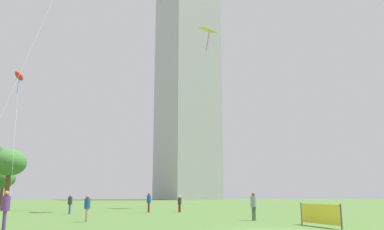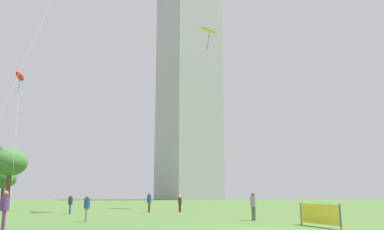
% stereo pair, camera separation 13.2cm
% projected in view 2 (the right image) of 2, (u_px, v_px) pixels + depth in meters
% --- Properties ---
extents(person_standing_0, '(0.38, 0.38, 1.71)m').
position_uv_depth(person_standing_0, '(70.00, 203.00, 35.34)').
color(person_standing_0, '#1E478C').
rests_on(person_standing_0, ground).
extents(person_standing_1, '(0.36, 0.36, 1.62)m').
position_uv_depth(person_standing_1, '(180.00, 202.00, 39.30)').
color(person_standing_1, maroon).
rests_on(person_standing_1, ground).
extents(person_standing_2, '(0.40, 0.40, 1.82)m').
position_uv_depth(person_standing_2, '(253.00, 204.00, 26.22)').
color(person_standing_2, '#3F593F').
rests_on(person_standing_2, ground).
extents(person_standing_3, '(0.42, 0.42, 1.87)m').
position_uv_depth(person_standing_3, '(149.00, 201.00, 38.73)').
color(person_standing_3, maroon).
rests_on(person_standing_3, ground).
extents(person_standing_4, '(0.37, 0.37, 1.67)m').
position_uv_depth(person_standing_4, '(87.00, 206.00, 24.93)').
color(person_standing_4, tan).
rests_on(person_standing_4, ground).
extents(person_standing_5, '(0.41, 0.41, 1.86)m').
position_uv_depth(person_standing_5, '(5.00, 207.00, 19.25)').
color(person_standing_5, '#593372').
rests_on(person_standing_5, ground).
extents(kite_flying_1, '(2.54, 10.66, 16.15)m').
position_uv_depth(kite_flying_1, '(20.00, 76.00, 47.14)').
color(kite_flying_1, silver).
rests_on(kite_flying_1, ground).
extents(kite_flying_3, '(6.24, 2.89, 24.57)m').
position_uv_depth(kite_flying_3, '(208.00, 31.00, 54.33)').
color(kite_flying_3, silver).
rests_on(kite_flying_3, ground).
extents(park_tree_0, '(3.59, 3.59, 6.60)m').
position_uv_depth(park_tree_0, '(10.00, 163.00, 43.06)').
color(park_tree_0, brown).
rests_on(park_tree_0, ground).
extents(park_tree_1, '(2.89, 2.89, 4.84)m').
position_uv_depth(park_tree_1, '(4.00, 178.00, 46.99)').
color(park_tree_1, brown).
rests_on(park_tree_1, ground).
extents(distant_highrise_0, '(23.01, 27.05, 84.46)m').
position_uv_depth(distant_highrise_0, '(188.00, 90.00, 155.92)').
color(distant_highrise_0, '#A8A8AD').
rests_on(distant_highrise_0, ground).
extents(event_banner, '(0.30, 3.55, 1.23)m').
position_uv_depth(event_banner, '(319.00, 214.00, 21.04)').
color(event_banner, '#4C4C4C').
rests_on(event_banner, ground).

